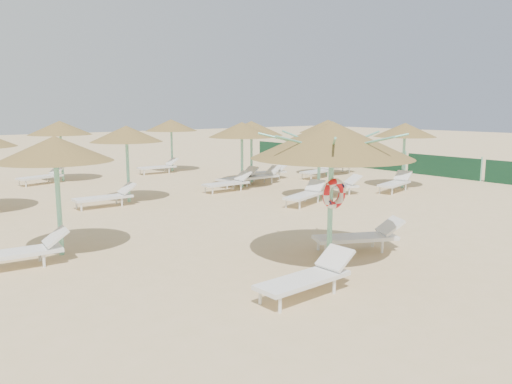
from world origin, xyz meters
TOP-DOWN VIEW (x-y plane):
  - ground at (0.00, 0.00)m, footprint 120.00×120.00m
  - main_palapa at (-0.21, 0.03)m, footprint 3.34×3.34m
  - lounger_main_a at (-1.85, -1.02)m, footprint 2.00×0.66m
  - lounger_main_b at (1.04, 0.21)m, footprint 2.10×1.47m
  - palapa_field at (1.93, 10.55)m, footprint 20.01×14.34m
  - windbreak_fence at (14.00, 9.96)m, footprint 0.08×19.84m

SIDE VIEW (x-z plane):
  - ground at x=0.00m, z-range 0.00..0.00m
  - lounger_main_a at x=-1.85m, z-range -0.02..0.71m
  - lounger_main_b at x=1.04m, z-range -0.02..0.73m
  - windbreak_fence at x=14.00m, z-range -0.05..1.05m
  - palapa_field at x=1.93m, z-range 0.95..3.67m
  - main_palapa at x=-0.21m, z-range 1.11..4.10m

